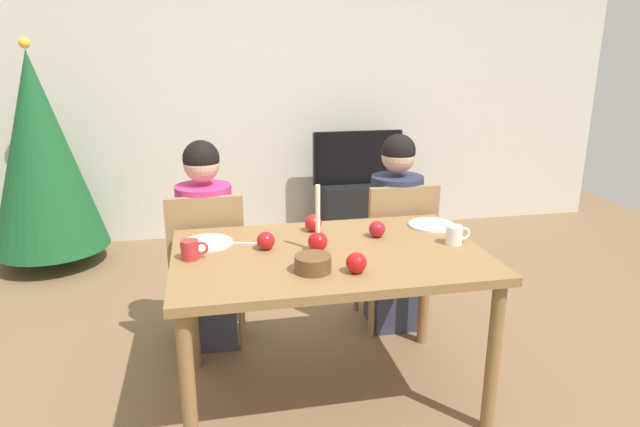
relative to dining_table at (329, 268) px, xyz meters
name	(u,v)px	position (x,y,z in m)	size (l,w,h in m)	color
ground_plane	(328,394)	(0.00, 0.00, -0.67)	(7.68, 7.68, 0.00)	brown
back_wall	(264,87)	(0.00, 2.60, 0.63)	(6.40, 0.10, 2.60)	beige
dining_table	(329,268)	(0.00, 0.00, 0.00)	(1.40, 0.90, 0.75)	olive
chair_left	(207,261)	(-0.55, 0.61, -0.15)	(0.40, 0.40, 0.90)	#99754C
chair_right	(396,247)	(0.54, 0.61, -0.15)	(0.40, 0.40, 0.90)	#99754C
person_left_child	(207,249)	(-0.55, 0.64, -0.10)	(0.30, 0.30, 1.17)	#33384C
person_right_child	(395,236)	(0.54, 0.64, -0.10)	(0.30, 0.30, 1.17)	#33384C
tv_stand	(357,209)	(0.76, 2.30, -0.43)	(0.64, 0.40, 0.48)	black
tv	(358,158)	(0.76, 2.30, 0.04)	(0.79, 0.05, 0.46)	black
christmas_tree	(40,153)	(-1.73, 2.11, 0.21)	(0.84, 0.84, 1.70)	brown
candle_centerpiece	(318,238)	(-0.05, 0.01, 0.15)	(0.09, 0.09, 0.31)	red
plate_left	(207,243)	(-0.54, 0.21, 0.09)	(0.24, 0.24, 0.01)	white
plate_right	(432,225)	(0.60, 0.25, 0.09)	(0.24, 0.24, 0.01)	silver
mug_left	(191,250)	(-0.61, 0.03, 0.13)	(0.12, 0.08, 0.09)	#B72D2D
mug_right	(455,235)	(0.60, -0.02, 0.13)	(0.12, 0.08, 0.09)	white
fork_left	(244,243)	(-0.37, 0.17, 0.09)	(0.18, 0.01, 0.01)	silver
bowl_walnuts	(313,264)	(-0.11, -0.21, 0.12)	(0.15, 0.15, 0.07)	brown
apple_near_candle	(313,223)	(-0.01, 0.30, 0.13)	(0.09, 0.09, 0.09)	red
apple_by_left_plate	(266,241)	(-0.28, 0.08, 0.12)	(0.08, 0.08, 0.08)	red
apple_by_right_mug	(377,229)	(0.27, 0.15, 0.12)	(0.08, 0.08, 0.08)	#AC1823
apple_far_edge	(356,263)	(0.06, -0.26, 0.13)	(0.09, 0.09, 0.09)	red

